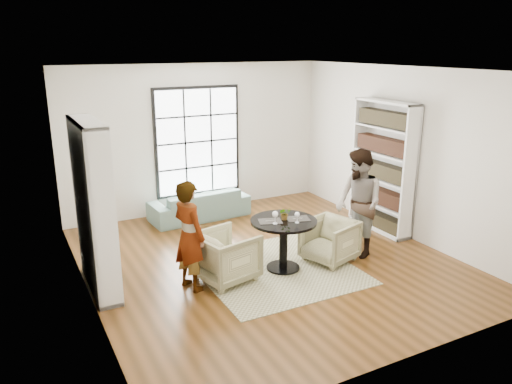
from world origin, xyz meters
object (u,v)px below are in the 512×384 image
sofa (199,204)px  wine_glass_left (275,215)px  armchair_left (226,256)px  wine_glass_right (297,215)px  pedestal_table (284,234)px  armchair_right (329,240)px  person_right (359,203)px  person_left (189,236)px  flower_centerpiece (285,213)px

sofa → wine_glass_left: wine_glass_left is taller
armchair_left → wine_glass_right: 1.21m
pedestal_table → armchair_right: size_ratio=1.34×
person_right → wine_glass_right: 1.26m
wine_glass_right → pedestal_table: bearing=121.1°
armchair_right → armchair_left: bearing=-111.8°
armchair_right → wine_glass_right: 0.92m
armchair_right → wine_glass_left: bearing=-106.1°
pedestal_table → person_left: bearing=176.9°
pedestal_table → person_left: size_ratio=0.64×
armchair_right → person_right: person_right is taller
person_right → flower_centerpiece: bearing=-87.4°
person_left → person_right: 2.85m
armchair_right → wine_glass_right: (-0.70, -0.13, 0.58)m
pedestal_table → wine_glass_left: (-0.20, -0.08, 0.37)m
person_left → person_right: size_ratio=0.90×
armchair_left → flower_centerpiece: size_ratio=4.20×
sofa → armchair_left: armchair_left is taller
pedestal_table → wine_glass_right: (0.12, -0.19, 0.35)m
wine_glass_right → flower_centerpiece: bearing=112.8°
wine_glass_left → wine_glass_right: (0.31, -0.11, -0.02)m
sofa → person_right: person_right is taller
person_right → flower_centerpiece: size_ratio=9.06×
sofa → flower_centerpiece: flower_centerpiece is taller
armchair_right → person_left: size_ratio=0.47×
armchair_right → person_left: (-2.30, 0.15, 0.45)m
person_right → wine_glass_left: size_ratio=8.84×
sofa → wine_glass_right: bearing=93.5°
flower_centerpiece → armchair_right: bearing=-5.9°
armchair_right → wine_glass_left: 1.18m
pedestal_table → flower_centerpiece: 0.32m
person_right → flower_centerpiece: person_right is taller
person_right → wine_glass_left: 1.57m
armchair_left → armchair_right: 1.75m
person_right → flower_centerpiece: (-1.34, 0.08, 0.02)m
wine_glass_left → flower_centerpiece: size_ratio=1.02×
person_right → wine_glass_left: person_right is taller
sofa → wine_glass_left: size_ratio=9.84×
pedestal_table → armchair_left: 0.96m
armchair_right → sofa: bearing=-176.5°
armchair_left → flower_centerpiece: bearing=-107.0°
person_left → person_right: (2.85, -0.15, 0.09)m
pedestal_table → sofa: 2.86m
wine_glass_left → person_right: bearing=0.6°
person_left → wine_glass_left: 1.30m
sofa → armchair_left: bearing=72.8°
person_left → sofa: bearing=-40.9°
wine_glass_right → person_left: bearing=170.3°
person_left → person_right: person_right is taller
person_right → armchair_left: bearing=-87.5°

